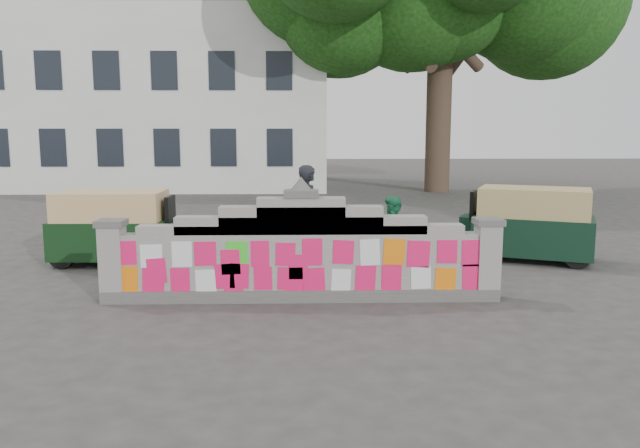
% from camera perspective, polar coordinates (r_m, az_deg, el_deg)
% --- Properties ---
extents(ground, '(100.00, 100.00, 0.00)m').
position_cam_1_polar(ground, '(10.23, -1.70, -6.95)').
color(ground, '#383533').
rests_on(ground, ground).
extents(parapet_wall, '(6.48, 0.44, 2.01)m').
position_cam_1_polar(parapet_wall, '(10.05, -1.71, -2.84)').
color(parapet_wall, '#4C4C49').
rests_on(parapet_wall, ground).
extents(building, '(16.00, 10.00, 8.90)m').
position_cam_1_polar(building, '(32.64, -14.14, 10.58)').
color(building, silver).
rests_on(building, ground).
extents(cyclist_bike, '(2.19, 1.29, 1.09)m').
position_cam_1_polar(cyclist_bike, '(11.96, -1.05, -2.00)').
color(cyclist_bike, black).
rests_on(cyclist_bike, ground).
extents(cyclist_rider, '(0.62, 0.77, 1.84)m').
position_cam_1_polar(cyclist_rider, '(11.90, -1.06, -0.21)').
color(cyclist_rider, black).
rests_on(cyclist_rider, ground).
extents(pedestrian, '(0.91, 0.92, 1.49)m').
position_cam_1_polar(pedestrian, '(12.04, 6.74, -1.00)').
color(pedestrian, '#227E52').
rests_on(pedestrian, ground).
extents(rickshaw_left, '(2.71, 1.28, 1.50)m').
position_cam_1_polar(rickshaw_left, '(13.53, -18.18, -0.19)').
color(rickshaw_left, black).
rests_on(rickshaw_left, ground).
extents(rickshaw_right, '(2.86, 2.13, 1.54)m').
position_cam_1_polar(rickshaw_right, '(13.87, 18.61, 0.09)').
color(rickshaw_right, black).
rests_on(rickshaw_right, ground).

